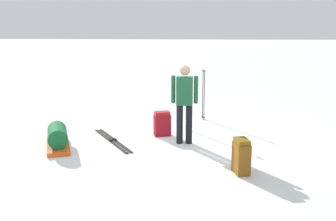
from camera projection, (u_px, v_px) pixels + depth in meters
ground_plane at (168, 142)px, 9.05m from camera, size 80.00×80.00×0.00m
skier_standing at (185, 100)px, 8.73m from camera, size 0.24×0.57×1.70m
ski_pair_near at (112, 140)px, 9.09m from camera, size 1.78×1.13×0.05m
backpack_large_dark at (241, 156)px, 7.17m from camera, size 0.41×0.30×0.62m
backpack_bright at (162, 124)px, 9.45m from camera, size 0.33×0.42×0.57m
ski_poles_planted_near at (204, 92)px, 10.85m from camera, size 0.19×0.10×1.32m
ski_poles_planted_far at (188, 100)px, 9.86m from camera, size 0.18×0.10×1.31m
gear_sled at (58, 138)px, 8.55m from camera, size 1.26×0.80×0.49m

